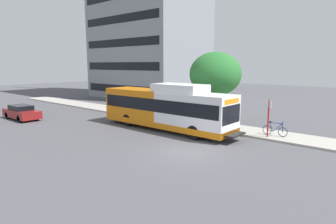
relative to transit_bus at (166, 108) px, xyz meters
name	(u,v)px	position (x,y,z in m)	size (l,w,h in m)	color
ground_plane	(104,131)	(-3.60, 3.17, -1.70)	(120.00, 120.00, 0.00)	#4C4C51
sidewalk_curb	(181,120)	(3.40, 1.17, -1.63)	(3.00, 56.00, 0.14)	#A8A399
transit_bus	(166,108)	(0.00, 0.00, 0.00)	(2.58, 12.25, 3.65)	white
bus_stop_sign_pole	(268,115)	(2.38, -7.25, -0.05)	(0.10, 0.36, 2.60)	red
bicycle_parked	(275,130)	(3.10, -7.49, -1.14)	(0.52, 1.76, 1.02)	black
street_tree_near_stop	(215,74)	(4.07, -1.92, 2.59)	(4.30, 4.30, 5.99)	#4C3823
parked_car_far_lane	(22,112)	(-5.58, 13.14, -1.04)	(1.80, 4.50, 1.33)	maroon
apartment_tower_backdrop	(148,1)	(15.96, 17.49, 12.86)	(11.61, 16.36, 29.13)	gray
lattice_comm_tower	(91,35)	(16.55, 33.57, 8.89)	(1.10, 1.10, 31.63)	#B7B7BC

